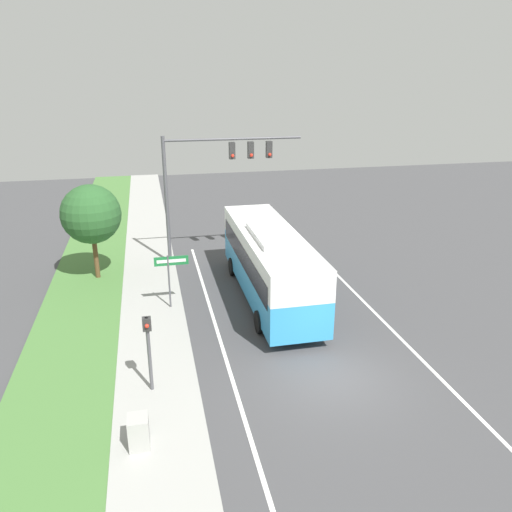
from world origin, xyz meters
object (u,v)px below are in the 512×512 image
(pedestrian_signal, at_px, (148,342))
(utility_cabinet, at_px, (139,432))
(bus, at_px, (269,260))
(signal_gantry, at_px, (212,170))
(street_sign, at_px, (170,271))

(pedestrian_signal, bearing_deg, utility_cabinet, -98.55)
(bus, relative_size, utility_cabinet, 10.81)
(pedestrian_signal, distance_m, utility_cabinet, 3.05)
(pedestrian_signal, height_order, utility_cabinet, pedestrian_signal)
(signal_gantry, height_order, street_sign, signal_gantry)
(pedestrian_signal, xyz_separation_m, street_sign, (1.07, 6.30, -0.04))
(bus, xyz_separation_m, signal_gantry, (-1.82, 5.63, 3.32))
(bus, relative_size, pedestrian_signal, 3.75)
(bus, xyz_separation_m, street_sign, (-4.62, -0.25, -0.07))
(pedestrian_signal, height_order, street_sign, pedestrian_signal)
(signal_gantry, bearing_deg, street_sign, -115.40)
(signal_gantry, height_order, pedestrian_signal, signal_gantry)
(pedestrian_signal, bearing_deg, signal_gantry, 72.39)
(street_sign, xyz_separation_m, utility_cabinet, (-1.48, -9.02, -1.27))
(bus, height_order, pedestrian_signal, bus)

